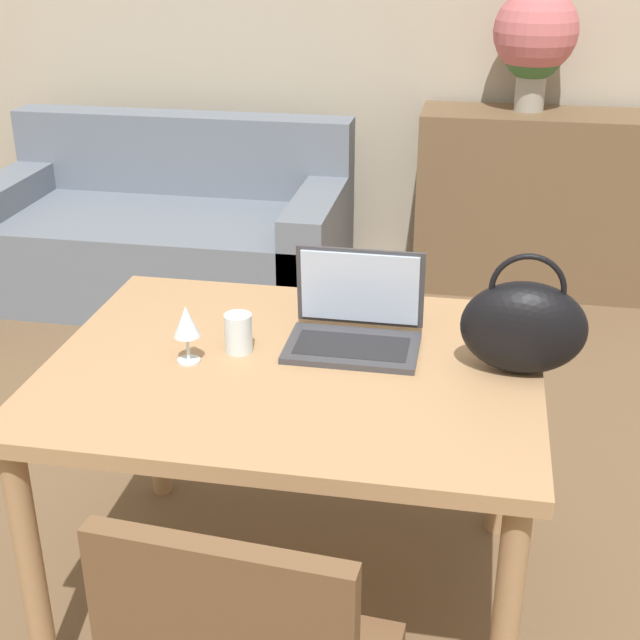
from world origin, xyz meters
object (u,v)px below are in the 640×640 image
drinking_glass (238,333)px  laptop (356,319)px  couch (167,236)px  flower_vase (535,39)px  handbag (524,326)px  wine_glass (186,323)px

drinking_glass → laptop: bearing=21.5°
laptop → drinking_glass: (-0.28, -0.11, -0.01)m
couch → flower_vase: size_ratio=3.15×
drinking_glass → flower_vase: size_ratio=0.18×
handbag → flower_vase: size_ratio=0.54×
handbag → flower_vase: bearing=88.3°
handbag → drinking_glass: bearing=-178.6°
flower_vase → handbag: bearing=-91.7°
couch → laptop: bearing=-57.7°
laptop → wine_glass: size_ratio=2.24×
couch → flower_vase: bearing=13.0°
laptop → drinking_glass: size_ratio=3.34×
drinking_glass → wine_glass: wine_glass is taller
handbag → flower_vase: flower_vase is taller
wine_glass → flower_vase: size_ratio=0.27×
drinking_glass → flower_vase: 2.60m
flower_vase → wine_glass: bearing=-109.0°
wine_glass → flower_vase: (0.87, 2.53, 0.37)m
wine_glass → handbag: handbag is taller
handbag → couch: bearing=128.8°
couch → handbag: size_ratio=5.82×
laptop → flower_vase: size_ratio=0.60×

